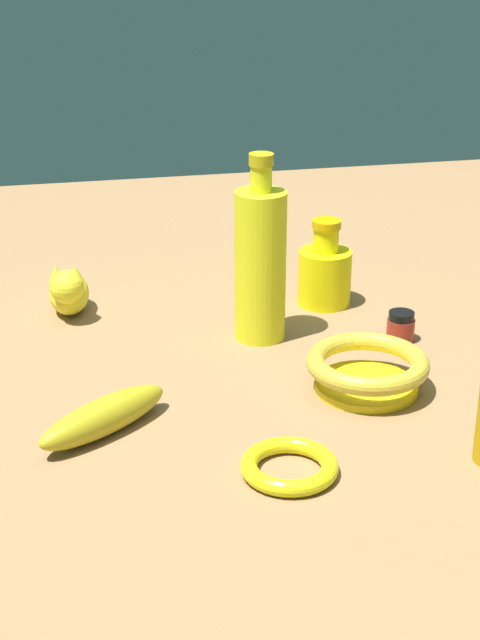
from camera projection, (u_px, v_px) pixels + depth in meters
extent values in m
plane|color=#936D47|center=(240.00, 385.00, 1.19)|extent=(2.00, 2.00, 0.00)
ellipsoid|color=gold|center=(104.00, 416.00, 1.07)|extent=(0.17, 0.14, 0.04)
cylinder|color=maroon|center=(400.00, 330.00, 1.30)|extent=(0.04, 0.04, 0.03)
cylinder|color=gold|center=(401.00, 321.00, 1.30)|extent=(0.03, 0.03, 0.00)
cylinder|color=black|center=(402.00, 316.00, 1.29)|extent=(0.04, 0.04, 0.01)
cylinder|color=yellow|center=(260.00, 266.00, 1.28)|extent=(0.07, 0.07, 0.21)
cylinder|color=yellow|center=(261.00, 179.00, 1.23)|extent=(0.03, 0.03, 0.04)
cylinder|color=gold|center=(261.00, 159.00, 1.22)|extent=(0.03, 0.03, 0.02)
torus|color=yellow|center=(289.00, 466.00, 1.00)|extent=(0.10, 0.10, 0.02)
cylinder|color=yellow|center=(366.00, 386.00, 1.17)|extent=(0.13, 0.13, 0.01)
torus|color=gold|center=(368.00, 363.00, 1.16)|extent=(0.15, 0.15, 0.02)
ellipsoid|color=yellow|center=(69.00, 294.00, 1.39)|extent=(0.07, 0.10, 0.06)
sphere|color=yellow|center=(67.00, 287.00, 1.34)|extent=(0.05, 0.05, 0.05)
cone|color=yellow|center=(75.00, 273.00, 1.34)|extent=(0.02, 0.02, 0.02)
cone|color=yellow|center=(56.00, 274.00, 1.33)|extent=(0.02, 0.02, 0.02)
ellipsoid|color=yellow|center=(71.00, 290.00, 1.43)|extent=(0.02, 0.04, 0.02)
cylinder|color=yellow|center=(325.00, 278.00, 1.41)|extent=(0.08, 0.08, 0.08)
cylinder|color=yellow|center=(326.00, 240.00, 1.39)|extent=(0.04, 0.04, 0.04)
cylinder|color=#DAA505|center=(327.00, 224.00, 1.38)|extent=(0.04, 0.04, 0.01)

